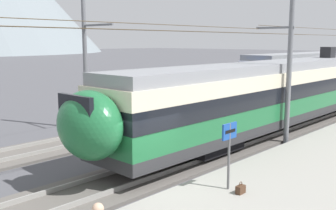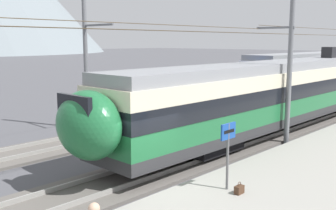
{
  "view_description": "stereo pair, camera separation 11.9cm",
  "coord_description": "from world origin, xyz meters",
  "px_view_note": "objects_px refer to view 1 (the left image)",
  "views": [
    {
      "loc": [
        -8.55,
        -9.11,
        4.91
      ],
      "look_at": [
        4.33,
        3.08,
        2.02
      ],
      "focal_mm": 41.91,
      "sensor_mm": 36.0,
      "label": 1
    },
    {
      "loc": [
        -8.47,
        -9.2,
        4.91
      ],
      "look_at": [
        4.33,
        3.08,
        2.02
      ],
      "focal_mm": 41.91,
      "sensor_mm": 36.0,
      "label": 2
    }
  ],
  "objects_px": {
    "catenary_mast_far_side": "(87,55)",
    "platform_sign": "(229,141)",
    "handbag_near_sign": "(241,189)",
    "train_far_track": "(335,67)",
    "train_near_platform": "(293,89)",
    "catenary_mast_mid": "(287,62)"
  },
  "relations": [
    {
      "from": "catenary_mast_far_side",
      "to": "platform_sign",
      "type": "distance_m",
      "value": 11.96
    },
    {
      "from": "handbag_near_sign",
      "to": "train_far_track",
      "type": "bearing_deg",
      "value": 16.39
    },
    {
      "from": "catenary_mast_far_side",
      "to": "train_far_track",
      "type": "bearing_deg",
      "value": -4.09
    },
    {
      "from": "train_far_track",
      "to": "catenary_mast_far_side",
      "type": "bearing_deg",
      "value": 175.91
    },
    {
      "from": "train_far_track",
      "to": "catenary_mast_far_side",
      "type": "relative_size",
      "value": 0.78
    },
    {
      "from": "train_far_track",
      "to": "handbag_near_sign",
      "type": "height_order",
      "value": "train_far_track"
    },
    {
      "from": "train_near_platform",
      "to": "platform_sign",
      "type": "bearing_deg",
      "value": -163.07
    },
    {
      "from": "train_far_track",
      "to": "catenary_mast_far_side",
      "type": "xyz_separation_m",
      "value": [
        -30.23,
        2.16,
        1.94
      ]
    },
    {
      "from": "train_far_track",
      "to": "catenary_mast_mid",
      "type": "bearing_deg",
      "value": -164.04
    },
    {
      "from": "platform_sign",
      "to": "handbag_near_sign",
      "type": "relative_size",
      "value": 5.58
    },
    {
      "from": "handbag_near_sign",
      "to": "catenary_mast_mid",
      "type": "bearing_deg",
      "value": 17.84
    },
    {
      "from": "train_far_track",
      "to": "platform_sign",
      "type": "bearing_deg",
      "value": -164.38
    },
    {
      "from": "train_far_track",
      "to": "platform_sign",
      "type": "xyz_separation_m",
      "value": [
        -33.02,
        -9.24,
        -0.37
      ]
    },
    {
      "from": "train_near_platform",
      "to": "handbag_near_sign",
      "type": "distance_m",
      "value": 12.17
    },
    {
      "from": "train_near_platform",
      "to": "train_far_track",
      "type": "height_order",
      "value": "same"
    },
    {
      "from": "catenary_mast_mid",
      "to": "train_near_platform",
      "type": "bearing_deg",
      "value": 21.45
    },
    {
      "from": "catenary_mast_mid",
      "to": "catenary_mast_far_side",
      "type": "distance_m",
      "value": 10.56
    },
    {
      "from": "catenary_mast_far_side",
      "to": "platform_sign",
      "type": "bearing_deg",
      "value": -103.76
    },
    {
      "from": "train_near_platform",
      "to": "handbag_near_sign",
      "type": "relative_size",
      "value": 77.87
    },
    {
      "from": "train_near_platform",
      "to": "catenary_mast_far_side",
      "type": "bearing_deg",
      "value": 137.02
    },
    {
      "from": "train_far_track",
      "to": "handbag_near_sign",
      "type": "bearing_deg",
      "value": -163.61
    },
    {
      "from": "train_near_platform",
      "to": "catenary_mast_mid",
      "type": "bearing_deg",
      "value": -158.55
    }
  ]
}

